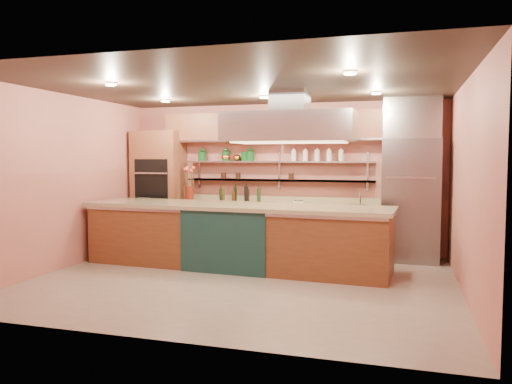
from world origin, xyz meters
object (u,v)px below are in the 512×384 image
(copper_kettle, at_px, (237,158))
(green_canister, at_px, (245,157))
(flower_vase, at_px, (190,194))
(kitchen_scale, at_px, (299,201))
(refrigerator, at_px, (410,200))
(island, at_px, (235,236))

(copper_kettle, distance_m, green_canister, 0.16)
(flower_vase, distance_m, copper_kettle, 1.17)
(flower_vase, bearing_deg, green_canister, 11.69)
(kitchen_scale, relative_size, green_canister, 1.06)
(refrigerator, xyz_separation_m, copper_kettle, (-3.23, 0.23, 0.73))
(kitchen_scale, bearing_deg, refrigerator, 20.33)
(flower_vase, height_order, kitchen_scale, flower_vase)
(island, distance_m, green_canister, 2.06)
(island, relative_size, flower_vase, 17.00)
(refrigerator, distance_m, island, 3.09)
(refrigerator, distance_m, green_canister, 3.16)
(flower_vase, distance_m, kitchen_scale, 2.18)
(refrigerator, xyz_separation_m, flower_vase, (-4.13, 0.01, 0.02))
(refrigerator, bearing_deg, green_canister, 175.71)
(refrigerator, relative_size, copper_kettle, 12.89)
(flower_vase, xyz_separation_m, kitchen_scale, (2.17, 0.00, -0.10))
(refrigerator, height_order, kitchen_scale, refrigerator)
(copper_kettle, bearing_deg, refrigerator, -4.08)
(island, bearing_deg, green_canister, 105.41)
(flower_vase, bearing_deg, kitchen_scale, 0.00)
(flower_vase, bearing_deg, refrigerator, -0.14)
(copper_kettle, height_order, green_canister, green_canister)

